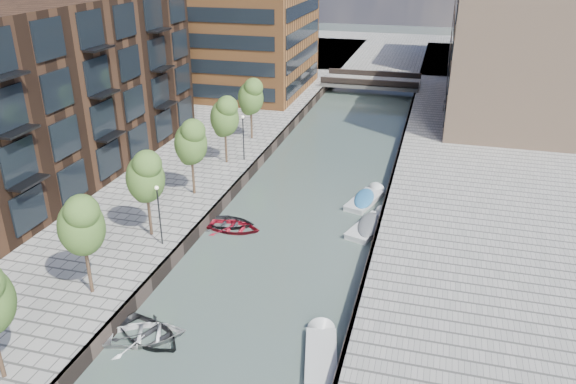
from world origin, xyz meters
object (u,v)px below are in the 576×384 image
at_px(tree_4, 191,141).
at_px(motorboat_2, 321,351).
at_px(tree_5, 224,115).
at_px(tree_2, 81,224).
at_px(sloop_2, 233,230).
at_px(bridge, 371,82).
at_px(sloop_1, 150,338).
at_px(motorboat_4, 372,225).
at_px(tree_3, 145,175).
at_px(sloop_4, 228,225).
at_px(tree_6, 251,96).
at_px(motorboat_3, 366,199).
at_px(car, 451,103).
at_px(sloop_3, 145,339).

bearing_deg(tree_4, motorboat_2, -47.31).
bearing_deg(tree_5, motorboat_2, -58.15).
bearing_deg(tree_2, sloop_2, 67.87).
bearing_deg(bridge, sloop_1, -94.23).
distance_m(sloop_1, motorboat_4, 18.27).
xyz_separation_m(tree_3, sloop_4, (3.73, 4.42, -5.31)).
height_order(tree_6, motorboat_2, tree_6).
relative_size(sloop_2, motorboat_3, 0.81).
distance_m(tree_2, sloop_1, 7.09).
distance_m(tree_3, tree_6, 21.00).
xyz_separation_m(sloop_4, car, (15.34, 32.84, 1.69)).
bearing_deg(sloop_1, motorboat_3, 0.96).
distance_m(tree_2, tree_3, 7.00).
height_order(tree_3, motorboat_2, tree_3).
bearing_deg(motorboat_3, sloop_4, -143.54).
xyz_separation_m(tree_6, motorboat_4, (13.97, -14.17, -5.11)).
bearing_deg(motorboat_4, motorboat_2, -92.63).
xyz_separation_m(tree_6, motorboat_3, (12.96, -9.77, -5.12)).
relative_size(tree_2, car, 1.48).
relative_size(sloop_3, car, 1.07).
bearing_deg(tree_6, tree_4, -90.00).
bearing_deg(sloop_1, tree_2, 92.80).
distance_m(tree_5, motorboat_2, 25.77).
distance_m(sloop_3, motorboat_2, 9.25).
distance_m(tree_6, sloop_1, 30.50).
bearing_deg(motorboat_2, motorboat_3, 91.11).
bearing_deg(sloop_2, tree_6, 16.26).
relative_size(bridge, tree_4, 2.18).
distance_m(tree_5, sloop_1, 23.74).
xyz_separation_m(tree_2, sloop_4, (3.73, 11.42, -5.31)).
bearing_deg(sloop_2, sloop_4, 49.80).
bearing_deg(tree_3, sloop_3, -64.70).
bearing_deg(tree_6, sloop_3, -82.03).
relative_size(tree_6, sloop_2, 1.48).
bearing_deg(sloop_4, tree_5, 16.74).
height_order(tree_3, car, tree_3).
bearing_deg(motorboat_2, sloop_3, -171.23).
bearing_deg(sloop_3, tree_4, -8.37).
height_order(sloop_1, motorboat_3, motorboat_3).
bearing_deg(motorboat_2, sloop_2, 128.41).
distance_m(bridge, motorboat_3, 36.07).
bearing_deg(sloop_2, tree_5, 25.26).
bearing_deg(tree_4, tree_3, -90.00).
xyz_separation_m(motorboat_2, motorboat_3, (-0.36, 18.67, 0.10)).
relative_size(tree_4, motorboat_4, 1.15).
xyz_separation_m(tree_6, sloop_3, (4.18, -29.85, -5.31)).
bearing_deg(car, tree_6, -138.13).
distance_m(tree_5, car, 30.29).
height_order(tree_3, sloop_3, tree_3).
height_order(tree_3, sloop_4, tree_3).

